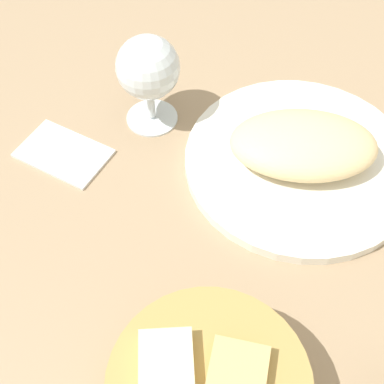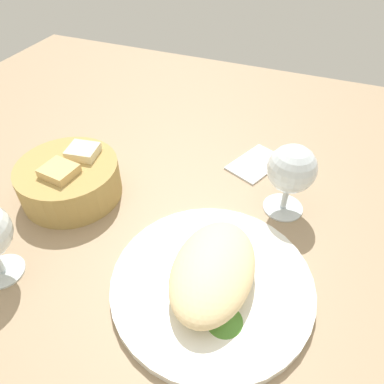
{
  "view_description": "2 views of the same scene",
  "coord_description": "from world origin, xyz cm",
  "px_view_note": "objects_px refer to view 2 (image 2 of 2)",
  "views": [
    {
      "loc": [
        4.79,
        28.96,
        50.5
      ],
      "look_at": [
        8.17,
        -4.35,
        5.63
      ],
      "focal_mm": 49.74,
      "sensor_mm": 36.0,
      "label": 1
    },
    {
      "loc": [
        -31.36,
        -21.88,
        43.86
      ],
      "look_at": [
        7.07,
        -6.5,
        5.91
      ],
      "focal_mm": 33.77,
      "sensor_mm": 36.0,
      "label": 2
    }
  ],
  "objects_px": {
    "wine_glass_near": "(291,171)",
    "folded_napkin": "(256,163)",
    "bread_basket": "(70,179)",
    "plate": "(212,283)"
  },
  "relations": [
    {
      "from": "plate",
      "to": "wine_glass_near",
      "type": "relative_size",
      "value": 2.23
    },
    {
      "from": "wine_glass_near",
      "to": "bread_basket",
      "type": "bearing_deg",
      "value": 106.18
    },
    {
      "from": "folded_napkin",
      "to": "bread_basket",
      "type": "bearing_deg",
      "value": -30.78
    },
    {
      "from": "wine_glass_near",
      "to": "folded_napkin",
      "type": "height_order",
      "value": "wine_glass_near"
    },
    {
      "from": "bread_basket",
      "to": "wine_glass_near",
      "type": "relative_size",
      "value": 1.37
    },
    {
      "from": "bread_basket",
      "to": "wine_glass_near",
      "type": "height_order",
      "value": "wine_glass_near"
    },
    {
      "from": "folded_napkin",
      "to": "wine_glass_near",
      "type": "bearing_deg",
      "value": 59.02
    },
    {
      "from": "plate",
      "to": "bread_basket",
      "type": "height_order",
      "value": "bread_basket"
    },
    {
      "from": "bread_basket",
      "to": "folded_napkin",
      "type": "xyz_separation_m",
      "value": [
        0.2,
        -0.28,
        -0.03
      ]
    },
    {
      "from": "plate",
      "to": "bread_basket",
      "type": "distance_m",
      "value": 0.31
    }
  ]
}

